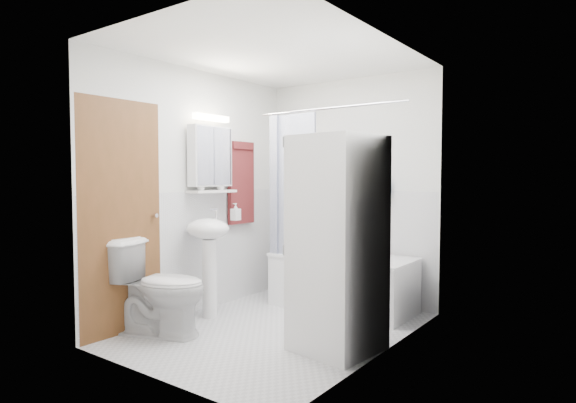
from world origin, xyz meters
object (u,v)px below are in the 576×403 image
Objects in this scene: sink at (208,244)px; toilet at (160,288)px; bathtub at (342,279)px; washer_dryer at (337,243)px.

toilet is (0.03, -0.61, -0.30)m from sink.
washer_dryer reaches higher than bathtub.
bathtub is at bearing -47.18° from toilet.
bathtub is 0.86× the size of washer_dryer.
toilet is at bearing -150.04° from washer_dryer.
sink is (-0.89, -1.01, 0.40)m from bathtub.
sink is 1.27× the size of toilet.
washer_dryer is (1.43, -0.02, 0.13)m from sink.
bathtub is at bearing 48.51° from sink.
toilet is (-0.86, -1.61, 0.10)m from bathtub.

